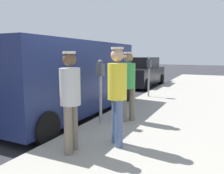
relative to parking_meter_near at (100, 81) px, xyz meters
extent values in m
plane|color=#2D2D33|center=(-1.35, -0.53, -1.18)|extent=(80.00, 80.00, 0.00)
cube|color=#9E998E|center=(2.15, -0.53, -1.11)|extent=(5.00, 32.00, 0.15)
cylinder|color=gray|center=(0.00, 0.00, -0.46)|extent=(0.07, 0.07, 1.15)
cube|color=#4C4C51|center=(0.00, 0.00, 0.26)|extent=(0.14, 0.18, 0.28)
sphere|color=#47474C|center=(0.00, 0.00, 0.43)|extent=(0.12, 0.12, 0.12)
cylinder|color=gray|center=(0.00, 4.02, -0.46)|extent=(0.07, 0.07, 1.15)
cube|color=#4C4C51|center=(0.00, 4.02, 0.26)|extent=(0.14, 0.18, 0.28)
sphere|color=#47474C|center=(0.00, 4.02, 0.43)|extent=(0.12, 0.12, 0.12)
cylinder|color=#726656|center=(0.59, 0.57, -0.62)|extent=(0.14, 0.14, 0.82)
cylinder|color=#726656|center=(0.43, 0.41, -0.62)|extent=(0.14, 0.14, 0.82)
cylinder|color=green|center=(0.51, 0.49, 0.09)|extent=(0.34, 0.34, 0.61)
sphere|color=#8C6647|center=(0.51, 0.49, 0.54)|extent=(0.22, 0.22, 0.22)
cylinder|color=silver|center=(0.51, 0.49, 0.65)|extent=(0.21, 0.21, 0.04)
cylinder|color=#4C608C|center=(0.97, -1.12, -0.61)|extent=(0.14, 0.14, 0.85)
cylinder|color=#4C608C|center=(0.82, -0.96, -0.61)|extent=(0.14, 0.14, 0.85)
cylinder|color=yellow|center=(0.89, -1.04, 0.13)|extent=(0.34, 0.34, 0.64)
sphere|color=tan|center=(0.89, -1.04, 0.60)|extent=(0.23, 0.23, 0.23)
cylinder|color=silver|center=(0.89, -1.04, 0.71)|extent=(0.22, 0.22, 0.04)
cylinder|color=#726656|center=(0.34, -1.75, -0.63)|extent=(0.14, 0.14, 0.81)
cylinder|color=#726656|center=(0.29, -1.53, -0.63)|extent=(0.14, 0.14, 0.81)
cylinder|color=#B7B7B7|center=(0.32, -1.64, 0.08)|extent=(0.34, 0.34, 0.61)
sphere|color=brown|center=(0.32, -1.64, 0.53)|extent=(0.22, 0.22, 0.22)
cylinder|color=silver|center=(0.32, -1.64, 0.64)|extent=(0.21, 0.21, 0.04)
cube|color=navy|center=(-1.50, 0.77, -0.01)|extent=(2.03, 5.21, 1.96)
cylinder|color=black|center=(-0.56, -1.29, -0.84)|extent=(0.22, 0.68, 0.68)
cylinder|color=black|center=(-0.54, 2.81, -0.84)|extent=(0.22, 0.68, 0.68)
cylinder|color=black|center=(-2.44, 2.82, -0.84)|extent=(0.22, 0.68, 0.68)
cube|color=black|center=(-1.65, 7.96, -0.57)|extent=(1.84, 4.41, 0.89)
cube|color=black|center=(-1.65, 8.18, 0.17)|extent=(1.61, 1.99, 0.60)
cylinder|color=black|center=(-0.78, 6.31, -0.88)|extent=(0.22, 0.60, 0.60)
cylinder|color=black|center=(-2.50, 6.30, -0.88)|extent=(0.22, 0.60, 0.60)
cylinder|color=black|center=(-0.79, 9.61, -0.88)|extent=(0.22, 0.60, 0.60)
cylinder|color=black|center=(-2.51, 9.60, -0.88)|extent=(0.22, 0.60, 0.60)
camera|label=1|loc=(2.52, -4.70, 0.59)|focal=36.70mm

